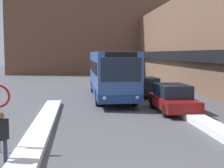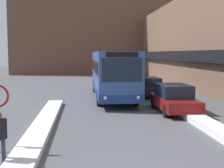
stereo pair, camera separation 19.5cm
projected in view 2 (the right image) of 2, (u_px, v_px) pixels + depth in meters
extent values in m
cube|color=brown|center=(205.00, 42.00, 30.34)|extent=(5.00, 60.00, 8.73)
cube|color=black|center=(177.00, 56.00, 30.21)|extent=(0.50, 60.00, 0.90)
cube|color=brown|center=(94.00, 19.00, 51.14)|extent=(26.00, 8.00, 17.82)
cube|color=silver|center=(42.00, 126.00, 13.53)|extent=(0.90, 13.52, 0.23)
cube|color=silver|center=(188.00, 114.00, 16.12)|extent=(0.90, 11.39, 0.30)
cube|color=#335193|center=(112.00, 72.00, 22.82)|extent=(2.56, 11.37, 2.92)
cube|color=navy|center=(112.00, 88.00, 22.94)|extent=(2.58, 11.39, 0.51)
cube|color=#192333|center=(112.00, 66.00, 22.78)|extent=(2.58, 10.46, 0.80)
cube|color=#192333|center=(122.00, 70.00, 17.14)|extent=(2.25, 0.03, 1.31)
cube|color=black|center=(122.00, 55.00, 17.05)|extent=(1.79, 0.03, 0.28)
sphere|color=#F2EAC6|center=(105.00, 98.00, 17.19)|extent=(0.20, 0.20, 0.20)
sphere|color=#F2EAC6|center=(138.00, 98.00, 17.36)|extent=(0.20, 0.20, 0.20)
cylinder|color=black|center=(99.00, 97.00, 19.36)|extent=(0.28, 1.07, 1.07)
cylinder|color=black|center=(136.00, 97.00, 19.57)|extent=(0.28, 1.07, 1.07)
cylinder|color=black|center=(95.00, 86.00, 26.35)|extent=(0.28, 1.07, 1.07)
cylinder|color=black|center=(122.00, 86.00, 26.56)|extent=(0.28, 1.07, 1.07)
cube|color=maroon|center=(174.00, 102.00, 17.31)|extent=(1.82, 4.46, 0.58)
cube|color=#192333|center=(174.00, 91.00, 17.36)|extent=(1.60, 2.45, 0.69)
cylinder|color=black|center=(197.00, 110.00, 16.04)|extent=(0.20, 0.66, 0.66)
cylinder|color=black|center=(166.00, 111.00, 15.89)|extent=(0.20, 0.66, 0.66)
cylinder|color=black|center=(181.00, 102.00, 18.78)|extent=(0.20, 0.66, 0.66)
cylinder|color=black|center=(154.00, 103.00, 18.62)|extent=(0.20, 0.66, 0.66)
cube|color=black|center=(149.00, 89.00, 23.96)|extent=(1.79, 4.22, 0.52)
cube|color=#192333|center=(149.00, 82.00, 24.01)|extent=(1.57, 2.32, 0.64)
cylinder|color=black|center=(163.00, 94.00, 22.76)|extent=(0.20, 0.64, 0.64)
cylinder|color=black|center=(141.00, 94.00, 22.61)|extent=(0.20, 0.64, 0.64)
cylinder|color=black|center=(155.00, 90.00, 25.35)|extent=(0.20, 0.64, 0.64)
cylinder|color=black|center=(135.00, 90.00, 25.20)|extent=(0.20, 0.64, 0.64)
cylinder|color=#333851|center=(4.00, 152.00, 9.04)|extent=(0.12, 0.12, 0.80)
cylinder|color=black|center=(5.00, 129.00, 9.04)|extent=(0.09, 0.09, 0.56)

